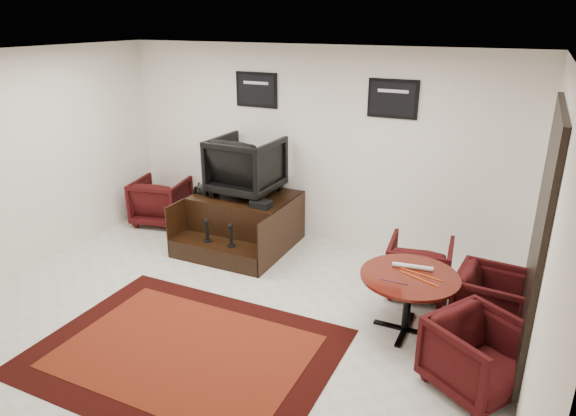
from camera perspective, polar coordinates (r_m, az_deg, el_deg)
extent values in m
plane|color=silver|center=(5.87, -7.00, -12.05)|extent=(6.00, 6.00, 0.00)
cube|color=white|center=(7.39, 2.87, 6.83)|extent=(6.00, 0.02, 2.80)
cube|color=white|center=(7.28, -28.03, 4.21)|extent=(0.02, 5.00, 2.80)
cube|color=white|center=(4.50, 26.64, -4.66)|extent=(0.02, 5.00, 2.80)
cube|color=white|center=(4.97, -8.44, 16.30)|extent=(6.00, 5.00, 0.02)
cube|color=black|center=(5.19, 26.16, -2.57)|extent=(0.05, 1.90, 2.30)
cube|color=black|center=(5.19, 26.05, -2.55)|extent=(0.02, 1.72, 2.12)
cube|color=black|center=(5.19, 26.10, -2.56)|extent=(0.03, 0.05, 2.12)
cube|color=black|center=(7.61, -3.51, 12.98)|extent=(0.66, 0.03, 0.50)
cube|color=black|center=(7.60, -3.58, 12.96)|extent=(0.58, 0.01, 0.42)
cube|color=silver|center=(7.58, -3.61, 13.70)|extent=(0.40, 0.00, 0.04)
cube|color=black|center=(6.89, 11.58, 11.81)|extent=(0.66, 0.03, 0.50)
cube|color=black|center=(6.87, 11.54, 11.79)|extent=(0.58, 0.01, 0.42)
cube|color=silver|center=(6.85, 11.59, 12.61)|extent=(0.40, 0.00, 0.04)
cube|color=black|center=(5.43, -11.39, -15.36)|extent=(2.92, 2.19, 0.01)
cube|color=#5E190D|center=(5.42, -11.40, -15.31)|extent=(2.40, 1.67, 0.01)
cube|color=black|center=(7.54, -4.68, -1.16)|extent=(1.42, 1.05, 0.74)
cube|color=black|center=(7.07, -7.59, -4.93)|extent=(1.42, 0.42, 0.26)
cube|color=black|center=(7.74, -9.98, -0.84)|extent=(0.02, 1.47, 0.74)
cube|color=black|center=(7.07, -0.56, -2.63)|extent=(0.02, 1.47, 0.74)
cylinder|color=black|center=(7.10, -8.93, -3.60)|extent=(0.11, 0.11, 0.02)
cylinder|color=black|center=(7.05, -8.99, -2.64)|extent=(0.04, 0.04, 0.24)
sphere|color=black|center=(6.99, -9.06, -1.47)|extent=(0.07, 0.07, 0.07)
cylinder|color=black|center=(6.91, -6.32, -4.17)|extent=(0.11, 0.11, 0.02)
cylinder|color=black|center=(6.86, -6.36, -3.19)|extent=(0.04, 0.04, 0.24)
sphere|color=black|center=(6.80, -6.41, -1.99)|extent=(0.07, 0.07, 0.07)
imported|color=black|center=(7.32, -4.67, 5.01)|extent=(0.92, 0.87, 0.92)
cube|color=black|center=(7.60, -9.25, 2.19)|extent=(0.17, 0.31, 0.11)
cube|color=black|center=(7.52, -8.63, 2.02)|extent=(0.17, 0.31, 0.11)
cube|color=black|center=(6.90, -3.00, 0.44)|extent=(0.27, 0.19, 0.09)
imported|color=black|center=(8.46, -13.92, 1.00)|extent=(0.92, 0.88, 0.81)
cylinder|color=#400F09|center=(5.45, 13.38, -7.41)|extent=(1.01, 1.01, 0.03)
cylinder|color=black|center=(5.60, 13.12, -10.24)|extent=(0.08, 0.08, 0.60)
cube|color=black|center=(5.77, 12.85, -12.99)|extent=(0.68, 0.06, 0.03)
cube|color=black|center=(5.77, 12.85, -12.99)|extent=(0.06, 0.68, 0.03)
imported|color=black|center=(6.35, 14.40, -6.08)|extent=(0.79, 0.75, 0.74)
imported|color=black|center=(5.87, 21.73, -9.37)|extent=(0.73, 0.77, 0.74)
imported|color=black|center=(4.96, 20.38, -14.82)|extent=(0.99, 1.00, 0.76)
cylinder|color=silver|center=(5.56, 13.68, -6.35)|extent=(0.42, 0.11, 0.05)
cylinder|color=#E14C0C|center=(5.38, 14.36, -7.61)|extent=(0.42, 0.18, 0.01)
cylinder|color=#E14C0C|center=(5.47, 14.58, -7.15)|extent=(0.44, 0.12, 0.01)
cylinder|color=#4C1933|center=(5.29, 10.78, -7.86)|extent=(0.10, 0.01, 0.01)
cylinder|color=#4C1933|center=(5.27, 11.41, -7.98)|extent=(0.10, 0.01, 0.01)
cylinder|color=#4C1933|center=(5.26, 12.05, -8.10)|extent=(0.10, 0.01, 0.01)
cylinder|color=#4C1933|center=(5.25, 12.69, -8.21)|extent=(0.10, 0.01, 0.01)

